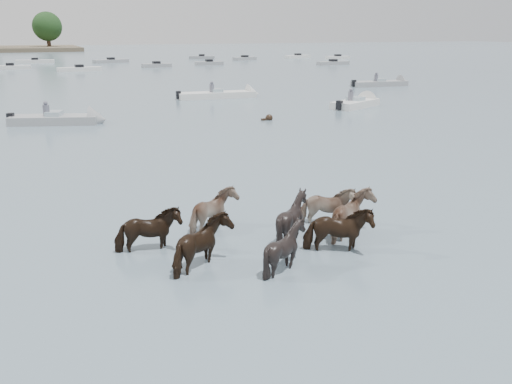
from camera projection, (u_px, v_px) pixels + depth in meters
name	position (u px, v px, depth m)	size (l,w,h in m)	color
ground	(301.00, 260.00, 12.57)	(400.00, 400.00, 0.00)	slate
pony_herd	(273.00, 228.00, 13.33)	(6.79, 4.55, 1.44)	black
swimming_pony	(268.00, 118.00, 32.21)	(0.72, 0.44, 0.44)	black
motorboat_b	(68.00, 120.00, 30.91)	(5.53, 3.16, 1.92)	gray
motorboat_c	(227.00, 95.00, 42.93)	(6.80, 2.02, 1.92)	silver
motorboat_d	(360.00, 103.00, 38.09)	(4.87, 3.52, 1.92)	silver
motorboat_e	(387.00, 83.00, 52.02)	(6.12, 2.14, 1.92)	gray
distant_flotilla	(53.00, 64.00, 80.76)	(103.52, 29.62, 0.93)	silver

